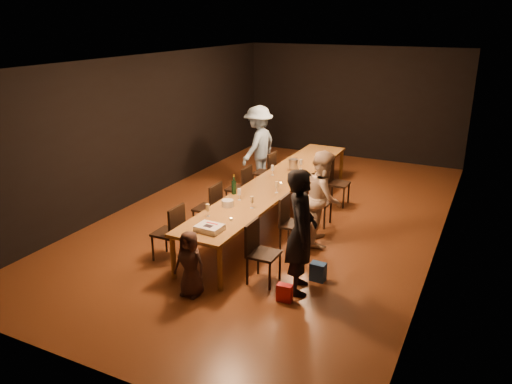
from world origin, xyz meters
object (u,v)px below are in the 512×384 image
at_px(chair_left_0, 168,232).
at_px(woman_birthday, 301,232).
at_px(woman_tan, 323,197).
at_px(man_blue, 258,146).
at_px(chair_left_1, 207,208).
at_px(chair_left_3, 264,172).
at_px(chair_right_3, 338,183).
at_px(ice_bucket, 293,164).
at_px(chair_right_0, 264,253).
at_px(champagne_bottle, 234,184).
at_px(chair_right_2, 319,201).
at_px(child, 190,264).
at_px(plate_stack, 228,203).
at_px(birthday_cake, 209,228).
at_px(table, 277,183).
at_px(chair_left_2, 238,188).
at_px(chair_right_1, 295,224).

height_order(chair_left_0, woman_birthday, woman_birthday).
relative_size(woman_tan, man_blue, 0.89).
xyz_separation_m(chair_left_1, woman_birthday, (2.26, -1.18, 0.44)).
distance_m(chair_left_3, woman_birthday, 4.25).
distance_m(chair_right_3, ice_bucket, 1.02).
bearing_deg(chair_right_0, woman_tan, 170.09).
bearing_deg(champagne_bottle, chair_left_3, 101.78).
relative_size(chair_right_2, woman_birthday, 0.51).
height_order(child, champagne_bottle, champagne_bottle).
relative_size(chair_right_2, man_blue, 0.51).
distance_m(plate_stack, champagne_bottle, 0.63).
height_order(woman_tan, birthday_cake, woman_tan).
height_order(table, man_blue, man_blue).
distance_m(chair_left_2, child, 3.31).
xyz_separation_m(chair_left_3, champagne_bottle, (0.47, -2.23, 0.46)).
relative_size(chair_right_1, chair_left_3, 1.00).
xyz_separation_m(chair_right_0, chair_left_1, (-1.70, 1.20, 0.00)).
relative_size(woman_birthday, child, 1.88).
height_order(table, child, child).
bearing_deg(table, chair_right_2, 0.00).
distance_m(chair_left_0, birthday_cake, 0.99).
bearing_deg(chair_right_1, plate_stack, -67.94).
xyz_separation_m(table, chair_left_3, (-0.85, 1.20, -0.24)).
height_order(chair_right_2, plate_stack, chair_right_2).
height_order(man_blue, plate_stack, man_blue).
height_order(woman_tan, child, woman_tan).
relative_size(chair_right_3, woman_tan, 0.57).
bearing_deg(chair_right_2, woman_birthday, 13.19).
xyz_separation_m(man_blue, child, (1.31, -4.86, -0.43)).
distance_m(chair_left_1, birthday_cake, 1.70).
xyz_separation_m(chair_right_2, chair_left_0, (-1.70, -2.40, 0.00)).
relative_size(child, birthday_cake, 2.49).
xyz_separation_m(chair_left_1, champagne_bottle, (0.47, 0.17, 0.46)).
bearing_deg(champagne_bottle, plate_stack, -71.17).
height_order(chair_right_0, woman_birthday, woman_birthday).
bearing_deg(chair_left_0, woman_tan, -49.36).
bearing_deg(woman_tan, chair_right_3, -9.25).
relative_size(table, champagne_bottle, 16.69).
relative_size(chair_left_1, man_blue, 0.51).
bearing_deg(champagne_bottle, table, 69.55).
bearing_deg(champagne_bottle, ice_bucket, 78.49).
relative_size(plate_stack, champagne_bottle, 0.55).
xyz_separation_m(table, champagne_bottle, (-0.38, -1.03, 0.23)).
bearing_deg(chair_right_2, man_blue, -129.08).
relative_size(child, ice_bucket, 4.48).
bearing_deg(chair_left_0, chair_left_2, 0.00).
relative_size(chair_right_1, ice_bucket, 4.32).
relative_size(chair_left_1, woman_birthday, 0.51).
relative_size(chair_right_0, woman_tan, 0.57).
height_order(chair_left_0, ice_bucket, ice_bucket).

